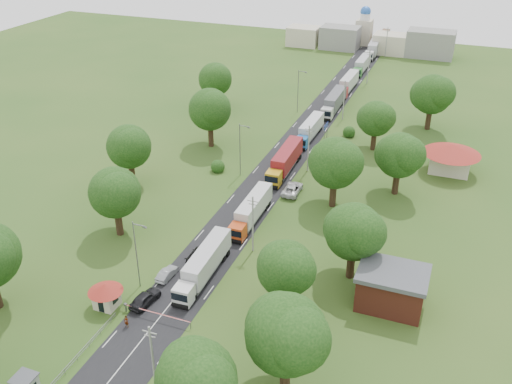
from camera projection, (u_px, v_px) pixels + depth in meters
The scene contains 47 objects.
ground at pixel (237, 220), 90.29m from camera, with size 260.00×260.00×0.00m, color #2B4F1A.
road at pixel (278, 168), 106.70m from camera, with size 8.00×200.00×0.04m, color black.
boom_barrier at pixel (148, 311), 69.78m from camera, with size 9.22×0.35×1.18m.
guard_booth at pixel (106, 292), 71.01m from camera, with size 4.40×4.40×3.45m.
guard_rail at pixel (73, 366), 63.15m from camera, with size 0.10×17.00×1.70m, color slate, non-canonical shape.
info_sign at pixel (326, 129), 115.94m from camera, with size 0.12×3.10×4.10m.
pole_0 at pixel (153, 359), 57.61m from camera, with size 1.60×0.24×9.00m.
pole_1 at pixel (253, 223), 80.58m from camera, with size 1.60×0.24×9.00m.
pole_2 at pixel (308, 148), 103.56m from camera, with size 1.60×0.24×9.00m.
pole_3 at pixel (344, 100), 126.53m from camera, with size 1.60×0.24×9.00m.
pole_4 at pixel (368, 66), 149.50m from camera, with size 1.60×0.24×9.00m.
pole_5 at pixel (386, 42), 172.47m from camera, with size 1.60×0.24×9.00m.
lamp_0 at pixel (137, 252), 72.91m from camera, with size 2.03×0.22×10.00m.
lamp_1 at pixel (241, 147), 101.62m from camera, with size 2.03×0.22×10.00m.
lamp_2 at pixel (299, 89), 130.34m from camera, with size 2.03×0.22×10.00m.
tree_0 at pixel (197, 379), 52.03m from camera, with size 8.80×8.80×11.07m.
tree_1 at pixel (287, 333), 56.42m from camera, with size 9.60×9.60×12.05m.
tree_2 at pixel (286, 268), 68.10m from camera, with size 8.00×8.00×10.10m.
tree_3 at pixel (354, 231), 74.13m from camera, with size 8.80×8.80×11.07m.
tree_4 at pixel (335, 162), 90.81m from camera, with size 9.60×9.60×12.05m.
tree_5 at pixel (400, 155), 94.84m from camera, with size 8.80×8.80×11.07m.
tree_6 at pixel (376, 118), 111.27m from camera, with size 8.00×8.00×10.10m.
tree_7 at pixel (432, 94), 120.17m from camera, with size 9.60×9.60×12.05m.
tree_10 at pixel (115, 192), 83.47m from camera, with size 8.80×8.80×11.07m.
tree_11 at pixel (129, 146), 97.98m from camera, with size 8.80×8.80×11.07m.
tree_12 at pixel (210, 109), 112.21m from camera, with size 9.60×9.60×12.05m.
tree_13 at pixel (215, 79), 131.42m from camera, with size 8.80×8.80×11.07m.
house_brick at pixel (391, 288), 71.02m from camera, with size 8.60×6.60×5.20m.
house_cream at pixel (451, 154), 103.75m from camera, with size 10.08×10.08×5.80m.
distant_town at pixel (373, 41), 178.66m from camera, with size 52.00×8.00×8.00m.
church at pixel (364, 28), 185.78m from camera, with size 5.00×5.00×12.30m.
truck_0 at pixel (204, 264), 76.44m from camera, with size 2.75×14.17×3.92m.
truck_1 at pixel (252, 210), 89.17m from camera, with size 2.45×13.67×3.79m.
truck_2 at pixel (285, 160), 104.62m from camera, with size 2.92×15.18×4.20m.
truck_3 at pixel (310, 129), 118.34m from camera, with size 2.46×13.56×3.76m.
truck_4 at pixel (334, 102), 132.58m from camera, with size 2.66×14.92×4.14m.
truck_5 at pixel (348, 83), 145.30m from camera, with size 2.60×14.10×3.91m.
truck_6 at pixel (362, 65), 160.28m from camera, with size 2.43×13.59×3.77m.
truck_7 at pixel (373, 48), 175.10m from camera, with size 3.45×15.36×4.24m.
truck_8 at pixel (382, 38), 187.20m from camera, with size 2.82×13.93×3.85m.
car_lane_front at pixel (145, 298), 72.10m from camera, with size 1.94×4.83×1.65m, color black.
car_lane_mid at pixel (167, 274), 76.89m from camera, with size 1.40×4.02×1.32m, color gray.
car_lane_rear at pixel (197, 255), 80.79m from camera, with size 1.96×4.82×1.40m, color black.
car_verge_near at pixel (292, 189), 97.86m from camera, with size 2.71×5.87×1.63m, color silver.
car_verge_far at pixel (337, 144), 114.71m from camera, with size 1.73×4.30×1.47m, color slate.
pedestrian_near at pixel (126, 322), 68.26m from camera, with size 0.60×0.39×1.64m, color gray.
pedestrian_booth at pixel (113, 301), 71.62m from camera, with size 0.83×0.64×1.70m, color gray.
Camera 1 is at (30.45, -70.96, 47.12)m, focal length 40.00 mm.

